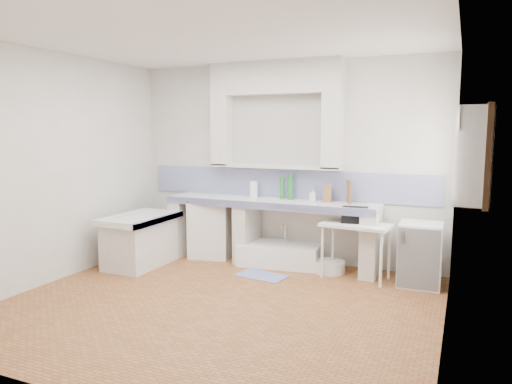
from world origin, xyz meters
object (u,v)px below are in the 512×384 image
at_px(side_table, 356,251).
at_px(fridge, 420,254).
at_px(stove, 212,229).
at_px(sink, 280,255).

height_order(side_table, fridge, fridge).
height_order(stove, fridge, stove).
xyz_separation_m(sink, side_table, (1.10, -0.21, 0.22)).
bearing_deg(sink, fridge, -12.53).
bearing_deg(stove, fridge, -14.65).
relative_size(sink, fridge, 1.45).
xyz_separation_m(stove, fridge, (2.94, -0.18, -0.03)).
relative_size(side_table, fridge, 1.11).
bearing_deg(stove, sink, -12.21).
distance_m(side_table, fridge, 0.77).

